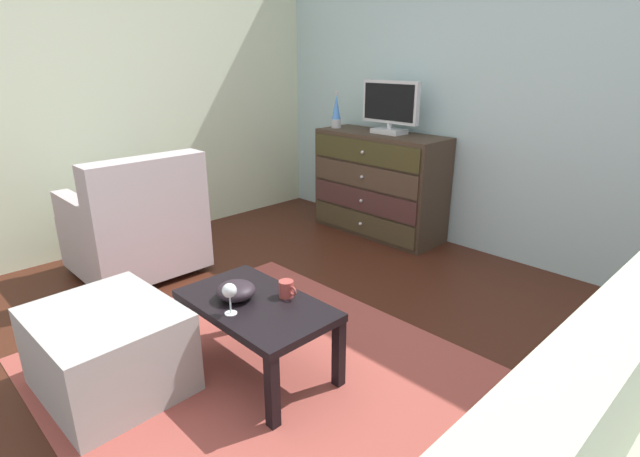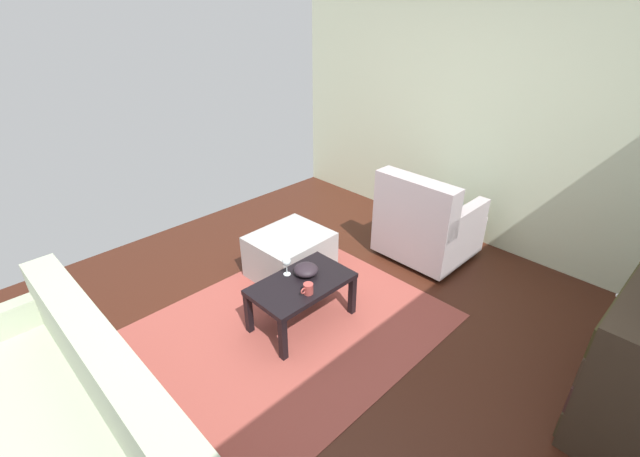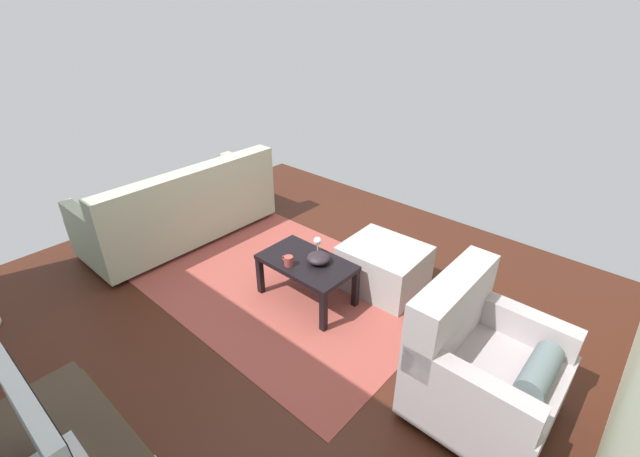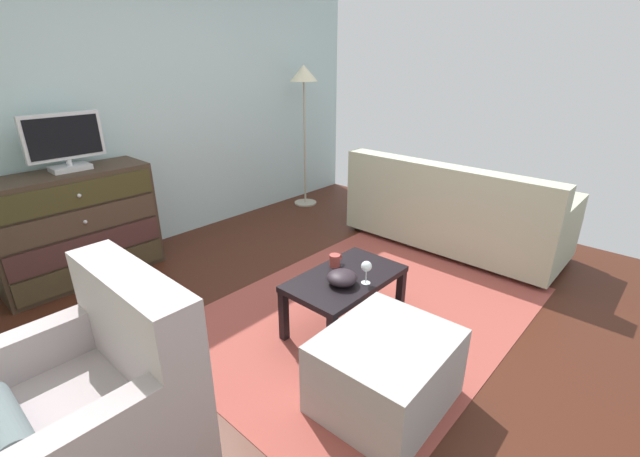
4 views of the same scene
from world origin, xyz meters
name	(u,v)px [view 4 (image 4 of 4)]	position (x,y,z in m)	size (l,w,h in m)	color
ground_plane	(328,316)	(0.00, 0.00, -0.03)	(5.26, 4.92, 0.05)	#3E1C11
wall_accent_rear	(152,105)	(0.00, 2.22, 1.33)	(5.26, 0.12, 2.65)	#A8C3C4
area_rug	(366,312)	(0.20, -0.20, 0.00)	(2.60, 1.90, 0.01)	#98433B
dresser	(76,227)	(-0.96, 1.91, 0.46)	(1.21, 0.49, 0.92)	#3B2C21
tv	(65,142)	(-0.90, 1.93, 1.15)	(0.57, 0.18, 0.44)	silver
coffee_table	(345,284)	(-0.04, -0.19, 0.34)	(0.81, 0.48, 0.40)	black
wine_glass	(366,267)	(-0.03, -0.35, 0.52)	(0.07, 0.07, 0.16)	silver
mug	(335,260)	(0.02, -0.04, 0.44)	(0.11, 0.08, 0.08)	#A5403B
bowl_decorative	(342,278)	(-0.14, -0.24, 0.44)	(0.20, 0.20, 0.09)	black
couch_large	(452,214)	(1.72, -0.10, 0.34)	(0.85, 2.03, 0.86)	#332319
armchair	(93,406)	(-1.63, -0.08, 0.37)	(0.80, 0.83, 0.92)	#332319
ottoman	(386,371)	(-0.44, -0.79, 0.21)	(0.70, 0.60, 0.42)	#A2A2A0
standing_lamp	(304,87)	(1.69, 1.86, 1.43)	(0.32, 0.32, 1.67)	#A59E8C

